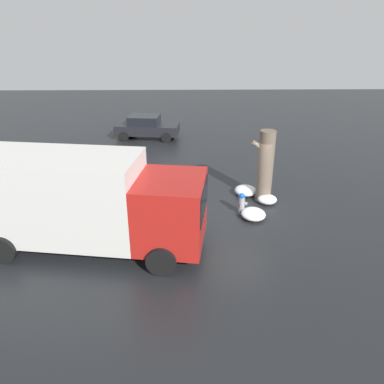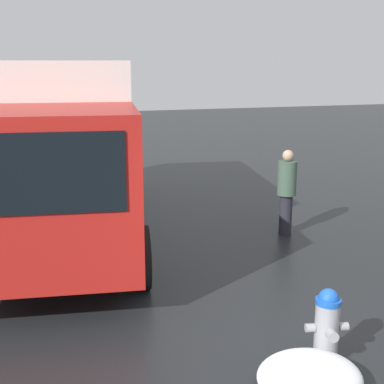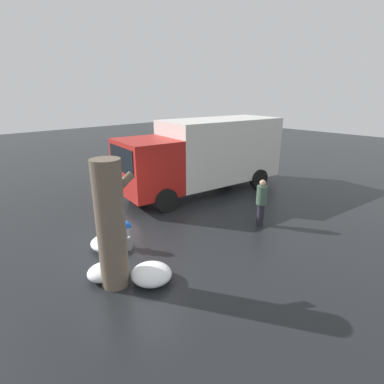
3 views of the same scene
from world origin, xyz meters
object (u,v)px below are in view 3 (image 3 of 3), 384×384
object	(u,v)px
delivery_truck	(205,153)
pedestrian	(261,201)
fire_hydrant	(127,235)
tree_trunk	(111,225)

from	to	relation	value
delivery_truck	pedestrian	size ratio (longest dim) A/B	4.86
fire_hydrant	tree_trunk	size ratio (longest dim) A/B	0.29
tree_trunk	delivery_truck	world-z (taller)	delivery_truck
pedestrian	tree_trunk	bearing A→B (deg)	5.34
fire_hydrant	delivery_truck	bearing A→B (deg)	-144.39
delivery_truck	pedestrian	distance (m)	4.20
tree_trunk	pedestrian	bearing A→B (deg)	-4.74
fire_hydrant	pedestrian	size ratio (longest dim) A/B	0.54
tree_trunk	delivery_truck	bearing A→B (deg)	27.97
tree_trunk	delivery_truck	distance (m)	7.39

